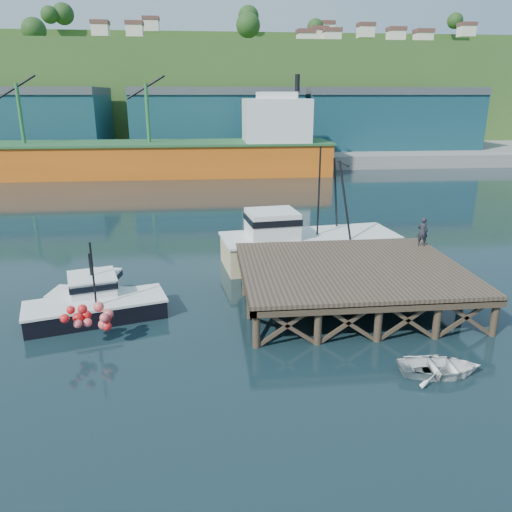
{
  "coord_description": "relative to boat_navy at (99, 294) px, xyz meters",
  "views": [
    {
      "loc": [
        -2.29,
        -25.07,
        11.03
      ],
      "look_at": [
        0.47,
        2.0,
        2.21
      ],
      "focal_mm": 35.0,
      "sensor_mm": 36.0,
      "label": 1
    }
  ],
  "objects": [
    {
      "name": "warehouse_mid",
      "position": [
        8.29,
        64.01,
        5.86
      ],
      "size": [
        28.0,
        16.0,
        9.0
      ],
      "primitive_type": "cube",
      "color": "#18434F",
      "rests_on": "far_quay"
    },
    {
      "name": "trawler",
      "position": [
        12.63,
        5.89,
        0.98
      ],
      "size": [
        12.22,
        5.62,
        7.9
      ],
      "rotation": [
        0.0,
        0.0,
        0.12
      ],
      "color": "beige",
      "rests_on": "ground"
    },
    {
      "name": "ground",
      "position": [
        8.29,
        -0.99,
        -0.64
      ],
      "size": [
        300.0,
        300.0,
        0.0
      ],
      "primitive_type": "plane",
      "color": "black",
      "rests_on": "ground"
    },
    {
      "name": "boat_navy",
      "position": [
        0.0,
        0.0,
        0.0
      ],
      "size": [
        5.38,
        3.28,
        3.2
      ],
      "rotation": [
        0.0,
        0.0,
        -0.19
      ],
      "color": "black",
      "rests_on": "ground"
    },
    {
      "name": "far_quay",
      "position": [
        8.29,
        69.01,
        0.36
      ],
      "size": [
        160.0,
        40.0,
        2.0
      ],
      "primitive_type": "cube",
      "color": "gray",
      "rests_on": "ground"
    },
    {
      "name": "dockworker",
      "position": [
        19.19,
        2.34,
        2.37
      ],
      "size": [
        0.75,
        0.6,
        1.78
      ],
      "primitive_type": "imported",
      "rotation": [
        0.0,
        0.0,
        2.85
      ],
      "color": "black",
      "rests_on": "wharf"
    },
    {
      "name": "dinghy",
      "position": [
        15.37,
        -8.81,
        -0.3
      ],
      "size": [
        3.59,
        2.73,
        0.7
      ],
      "primitive_type": "imported",
      "rotation": [
        0.0,
        0.0,
        1.47
      ],
      "color": "white",
      "rests_on": "ground"
    },
    {
      "name": "warehouse_right",
      "position": [
        38.29,
        64.01,
        5.86
      ],
      "size": [
        30.0,
        16.0,
        9.0
      ],
      "primitive_type": "cube",
      "color": "#18434F",
      "rests_on": "far_quay"
    },
    {
      "name": "boat_black",
      "position": [
        0.13,
        -1.6,
        0.15
      ],
      "size": [
        7.42,
        6.14,
        4.32
      ],
      "rotation": [
        0.0,
        0.0,
        0.27
      ],
      "color": "black",
      "rests_on": "ground"
    },
    {
      "name": "wharf",
      "position": [
        13.79,
        -1.17,
        1.3
      ],
      "size": [
        12.0,
        10.0,
        2.62
      ],
      "color": "brown",
      "rests_on": "ground"
    },
    {
      "name": "warehouse_left",
      "position": [
        -26.71,
        64.01,
        5.86
      ],
      "size": [
        32.0,
        16.0,
        9.0
      ],
      "primitive_type": "cube",
      "color": "#18434F",
      "rests_on": "far_quay"
    },
    {
      "name": "hillside",
      "position": [
        8.29,
        99.01,
        10.36
      ],
      "size": [
        220.0,
        50.0,
        22.0
      ],
      "primitive_type": "cube",
      "color": "#2D511E",
      "rests_on": "ground"
    },
    {
      "name": "cargo_ship",
      "position": [
        -0.18,
        47.01,
        2.67
      ],
      "size": [
        55.5,
        10.0,
        13.75
      ],
      "color": "orange",
      "rests_on": "ground"
    }
  ]
}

